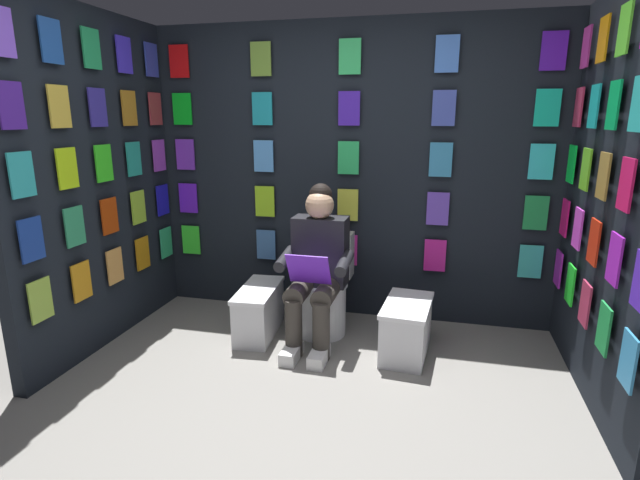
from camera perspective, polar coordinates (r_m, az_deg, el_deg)
The scene contains 8 objects.
ground_plane at distance 2.81m, azimuth -4.10°, elevation -22.25°, with size 30.00×30.00×0.00m, color gray.
display_wall_back at distance 4.07m, azimuth 3.52°, elevation 7.65°, with size 3.39×0.14×2.40m.
display_wall_left at distance 3.22m, azimuth 31.26°, elevation 3.89°, with size 0.14×1.79×2.40m.
display_wall_right at distance 3.90m, azimuth -24.67°, elevation 6.13°, with size 0.14×1.79×2.40m.
toilet at distance 3.88m, azimuth 0.46°, elevation -5.94°, with size 0.41×0.56×0.77m.
person_reading at distance 3.58m, azimuth -0.40°, elevation -3.05°, with size 0.53×0.68×1.19m.
comic_longbox_near at distance 3.88m, azimuth -7.14°, elevation -8.21°, with size 0.32×0.65×0.38m.
comic_longbox_far at distance 3.60m, azimuth 10.04°, elevation -10.12°, with size 0.36×0.61×0.39m.
Camera 1 is at (-0.71, 2.14, 1.67)m, focal length 27.43 mm.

